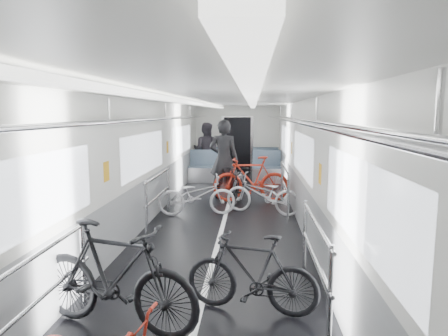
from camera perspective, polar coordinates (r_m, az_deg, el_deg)
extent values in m
cube|color=black|center=(7.70, -0.23, -8.40)|extent=(3.00, 14.00, 0.01)
cube|color=white|center=(7.39, -0.24, 9.73)|extent=(3.00, 14.00, 0.02)
cube|color=silver|center=(7.71, -11.41, 0.57)|extent=(0.02, 14.00, 2.40)
cube|color=silver|center=(7.49, 11.29, 0.36)|extent=(0.02, 14.00, 2.40)
cube|color=silver|center=(14.41, 1.92, 4.06)|extent=(3.00, 0.02, 2.40)
cube|color=white|center=(7.70, -0.23, -8.37)|extent=(0.08, 13.80, 0.01)
cube|color=gray|center=(7.83, -11.05, -4.88)|extent=(0.01, 13.90, 0.90)
cube|color=gray|center=(7.62, 10.91, -5.24)|extent=(0.01, 13.90, 0.90)
cube|color=white|center=(7.68, -11.24, 2.05)|extent=(0.01, 10.80, 0.75)
cube|color=white|center=(7.46, 11.10, 1.88)|extent=(0.01, 10.80, 0.75)
cube|color=white|center=(7.45, -4.51, 9.23)|extent=(0.14, 13.40, 0.05)
cube|color=white|center=(7.37, 4.09, 9.25)|extent=(0.14, 13.40, 0.05)
cube|color=black|center=(14.37, 1.91, 3.25)|extent=(0.95, 0.10, 2.00)
imported|color=black|center=(4.23, -15.41, -14.68)|extent=(1.93, 1.01, 1.11)
imported|color=#B6B6BB|center=(8.50, -3.87, -3.89)|extent=(1.72, 0.87, 0.86)
imported|color=black|center=(4.47, 3.96, -14.74)|extent=(1.53, 0.71, 0.88)
imported|color=#ADADB2|center=(8.61, 5.53, -3.72)|extent=(1.75, 1.07, 0.87)
imported|color=#AE2515|center=(9.74, 3.90, -1.59)|extent=(1.91, 0.73, 1.12)
imported|color=black|center=(10.01, 2.11, -2.02)|extent=(0.71, 1.71, 0.88)
imported|color=black|center=(10.05, -0.04, 1.25)|extent=(0.77, 0.55, 2.00)
imported|color=#2E2A32|center=(13.57, -2.60, 2.62)|extent=(1.00, 0.84, 1.84)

